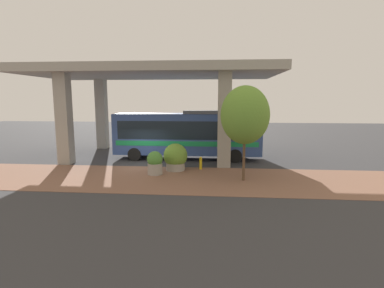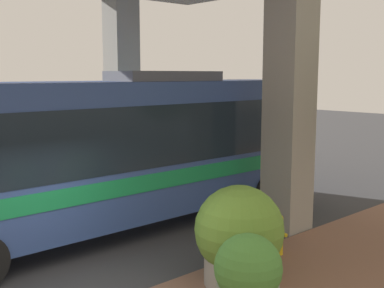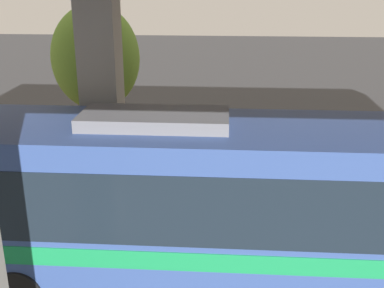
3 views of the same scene
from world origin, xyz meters
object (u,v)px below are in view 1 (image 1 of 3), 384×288
planter_front (176,157)px  bus (188,133)px  planter_middle (155,163)px  street_tree_near (245,115)px  fire_hydrant (201,163)px

planter_front → bus: bearing=-5.7°
planter_middle → street_tree_near: street_tree_near is taller
fire_hydrant → planter_front: size_ratio=0.48×
planter_middle → street_tree_near: bearing=-99.7°
street_tree_near → bus: bearing=32.2°
fire_hydrant → planter_front: planter_front is taller
bus → planter_middle: bus is taller
bus → planter_front: size_ratio=6.28×
fire_hydrant → planter_middle: planter_middle is taller
bus → street_tree_near: size_ratio=2.07×
bus → fire_hydrant: (-3.56, -1.22, -1.60)m
street_tree_near → fire_hydrant: bearing=46.0°
bus → planter_front: bearing=174.3°
street_tree_near → planter_front: bearing=63.4°
bus → fire_hydrant: 4.09m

